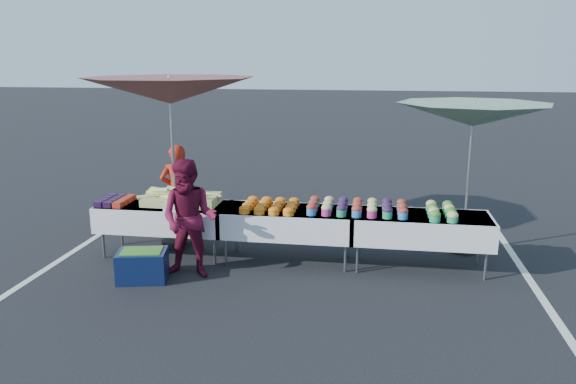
# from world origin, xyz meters

# --- Properties ---
(ground) EXTENTS (80.00, 80.00, 0.00)m
(ground) POSITION_xyz_m (0.00, 0.00, 0.00)
(ground) COLOR black
(stripe_left) EXTENTS (0.10, 5.00, 0.00)m
(stripe_left) POSITION_xyz_m (-3.20, 0.00, 0.00)
(stripe_left) COLOR silver
(stripe_left) RESTS_ON ground
(stripe_right) EXTENTS (0.10, 5.00, 0.00)m
(stripe_right) POSITION_xyz_m (3.20, 0.00, 0.00)
(stripe_right) COLOR silver
(stripe_right) RESTS_ON ground
(table_left) EXTENTS (1.86, 0.81, 0.75)m
(table_left) POSITION_xyz_m (-1.80, 0.00, 0.58)
(table_left) COLOR white
(table_left) RESTS_ON ground
(table_center) EXTENTS (1.86, 0.81, 0.75)m
(table_center) POSITION_xyz_m (0.00, 0.00, 0.58)
(table_center) COLOR white
(table_center) RESTS_ON ground
(table_right) EXTENTS (1.86, 0.81, 0.75)m
(table_right) POSITION_xyz_m (1.80, 0.00, 0.58)
(table_right) COLOR white
(table_right) RESTS_ON ground
(berry_punnets) EXTENTS (0.40, 0.54, 0.08)m
(berry_punnets) POSITION_xyz_m (-2.51, -0.06, 0.79)
(berry_punnets) COLOR black
(berry_punnets) RESTS_ON table_left
(corn_pile) EXTENTS (1.16, 0.57, 0.26)m
(corn_pile) POSITION_xyz_m (-1.56, 0.04, 0.84)
(corn_pile) COLOR #CFD26B
(corn_pile) RESTS_ON table_left
(plastic_bags) EXTENTS (0.30, 0.25, 0.05)m
(plastic_bags) POSITION_xyz_m (-1.50, -0.30, 0.78)
(plastic_bags) COLOR white
(plastic_bags) RESTS_ON table_left
(carrot_bowls) EXTENTS (0.75, 0.69, 0.11)m
(carrot_bowls) POSITION_xyz_m (-0.25, -0.01, 0.80)
(carrot_bowls) COLOR orange
(carrot_bowls) RESTS_ON table_center
(potato_cups) EXTENTS (1.34, 0.58, 0.16)m
(potato_cups) POSITION_xyz_m (0.95, 0.00, 0.83)
(potato_cups) COLOR #2A76C6
(potato_cups) RESTS_ON table_right
(bean_baskets) EXTENTS (0.36, 0.68, 0.15)m
(bean_baskets) POSITION_xyz_m (2.06, -0.01, 0.82)
(bean_baskets) COLOR #24915C
(bean_baskets) RESTS_ON table_right
(vendor) EXTENTS (0.61, 0.47, 1.51)m
(vendor) POSITION_xyz_m (-1.84, 0.71, 0.75)
(vendor) COLOR red
(vendor) RESTS_ON ground
(customer) EXTENTS (0.76, 0.60, 1.56)m
(customer) POSITION_xyz_m (-1.17, -0.75, 0.78)
(customer) COLOR maroon
(customer) RESTS_ON ground
(umbrella_left) EXTENTS (3.23, 3.23, 2.55)m
(umbrella_left) POSITION_xyz_m (-1.78, 0.42, 2.31)
(umbrella_left) COLOR black
(umbrella_left) RESTS_ON ground
(umbrella_right) EXTENTS (2.34, 2.34, 2.21)m
(umbrella_right) POSITION_xyz_m (2.50, 0.80, 2.00)
(umbrella_right) COLOR black
(umbrella_right) RESTS_ON ground
(storage_bin) EXTENTS (0.70, 0.57, 0.40)m
(storage_bin) POSITION_xyz_m (-1.74, -0.98, 0.21)
(storage_bin) COLOR #0C193E
(storage_bin) RESTS_ON ground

